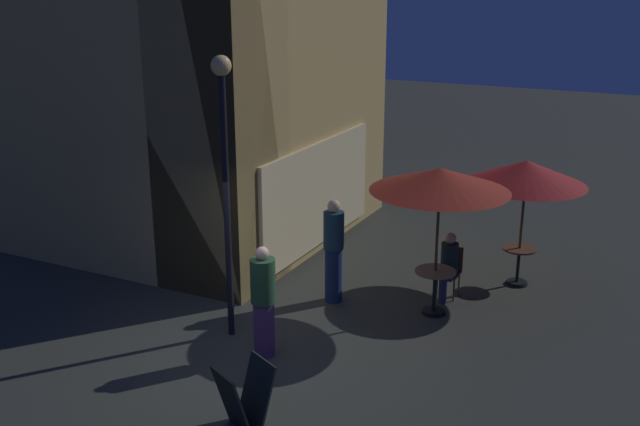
# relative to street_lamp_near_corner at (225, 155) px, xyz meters

# --- Properties ---
(ground_plane) EXTENTS (60.00, 60.00, 0.00)m
(ground_plane) POSITION_rel_street_lamp_near_corner_xyz_m (-0.55, -0.70, -2.90)
(ground_plane) COLOR #343730
(cafe_building) EXTENTS (6.44, 6.39, 9.81)m
(cafe_building) POSITION_rel_street_lamp_near_corner_xyz_m (3.04, 2.42, 2.00)
(cafe_building) COLOR tan
(cafe_building) RESTS_ON ground
(street_lamp_near_corner) EXTENTS (0.30, 0.30, 4.35)m
(street_lamp_near_corner) POSITION_rel_street_lamp_near_corner_xyz_m (0.00, 0.00, 0.00)
(street_lamp_near_corner) COLOR black
(street_lamp_near_corner) RESTS_ON ground
(menu_sandwich_board) EXTENTS (0.81, 0.78, 0.86)m
(menu_sandwich_board) POSITION_rel_street_lamp_near_corner_xyz_m (-2.12, -1.58, -2.45)
(menu_sandwich_board) COLOR black
(menu_sandwich_board) RESTS_ON ground
(cafe_table_0) EXTENTS (0.62, 0.62, 0.71)m
(cafe_table_0) POSITION_rel_street_lamp_near_corner_xyz_m (4.02, -3.60, -2.42)
(cafe_table_0) COLOR black
(cafe_table_0) RESTS_ON ground
(cafe_table_1) EXTENTS (0.68, 0.68, 0.77)m
(cafe_table_1) POSITION_rel_street_lamp_near_corner_xyz_m (2.15, -2.62, -2.36)
(cafe_table_1) COLOR black
(cafe_table_1) RESTS_ON ground
(patio_umbrella_0) EXTENTS (2.13, 2.13, 2.34)m
(patio_umbrella_0) POSITION_rel_street_lamp_near_corner_xyz_m (4.02, -3.60, -0.79)
(patio_umbrella_0) COLOR black
(patio_umbrella_0) RESTS_ON ground
(patio_umbrella_1) EXTENTS (2.26, 2.26, 2.51)m
(patio_umbrella_1) POSITION_rel_street_lamp_near_corner_xyz_m (2.15, -2.62, -0.59)
(patio_umbrella_1) COLOR black
(patio_umbrella_1) RESTS_ON ground
(cafe_chair_0) EXTENTS (0.38, 0.38, 0.89)m
(cafe_chair_0) POSITION_rel_street_lamp_near_corner_xyz_m (3.01, -2.63, -2.37)
(cafe_chair_0) COLOR brown
(cafe_chair_0) RESTS_ON ground
(patron_seated_0) EXTENTS (0.52, 0.30, 1.19)m
(patron_seated_0) POSITION_rel_street_lamp_near_corner_xyz_m (2.86, -2.63, -2.23)
(patron_seated_0) COLOR #2C2C50
(patron_seated_0) RESTS_ON ground
(patron_standing_1) EXTENTS (0.35, 0.35, 1.84)m
(patron_standing_1) POSITION_rel_street_lamp_near_corner_xyz_m (1.86, -0.90, -1.97)
(patron_standing_1) COLOR #1A284F
(patron_standing_1) RESTS_ON ground
(patron_standing_2) EXTENTS (0.37, 0.37, 1.71)m
(patron_standing_2) POSITION_rel_street_lamp_near_corner_xyz_m (-0.35, -0.81, -2.04)
(patron_standing_2) COLOR #5E345F
(patron_standing_2) RESTS_ON ground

